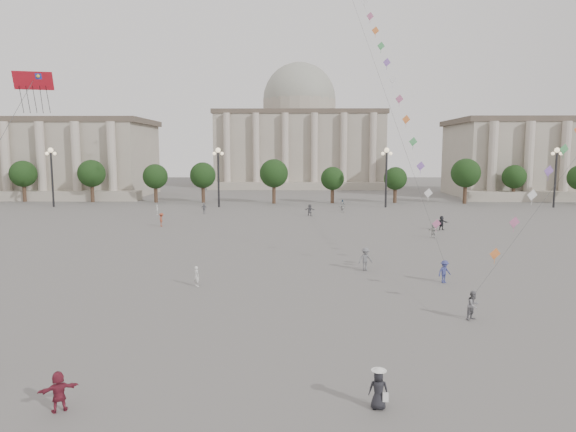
{
  "coord_description": "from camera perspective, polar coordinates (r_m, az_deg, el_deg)",
  "views": [
    {
      "loc": [
        -1.37,
        -21.77,
        9.91
      ],
      "look_at": [
        -1.8,
        12.0,
        5.67
      ],
      "focal_mm": 32.0,
      "sensor_mm": 36.0,
      "label": 1
    }
  ],
  "objects": [
    {
      "name": "ground",
      "position": [
        23.96,
        4.13,
        -17.3
      ],
      "size": [
        360.0,
        360.0,
        0.0
      ],
      "primitive_type": "plane",
      "color": "#5C5956",
      "rests_on": "ground"
    },
    {
      "name": "hall_central",
      "position": [
        151.06,
        1.26,
        8.78
      ],
      "size": [
        48.3,
        34.3,
        35.5
      ],
      "color": "gray",
      "rests_on": "ground"
    },
    {
      "name": "tree_row",
      "position": [
        99.88,
        1.52,
        4.55
      ],
      "size": [
        137.12,
        5.12,
        8.0
      ],
      "color": "#38291C",
      "rests_on": "ground"
    },
    {
      "name": "lamp_post_far_west",
      "position": [
        101.64,
        -24.79,
        5.05
      ],
      "size": [
        2.0,
        0.9,
        10.65
      ],
      "color": "#262628",
      "rests_on": "ground"
    },
    {
      "name": "lamp_post_mid_west",
      "position": [
        92.81,
        -7.75,
        5.5
      ],
      "size": [
        2.0,
        0.9,
        10.65
      ],
      "color": "#262628",
      "rests_on": "ground"
    },
    {
      "name": "lamp_post_mid_east",
      "position": [
        93.25,
        10.89,
        5.45
      ],
      "size": [
        2.0,
        0.9,
        10.65
      ],
      "color": "#262628",
      "rests_on": "ground"
    },
    {
      "name": "lamp_post_far_east",
      "position": [
        102.85,
        27.64,
        4.91
      ],
      "size": [
        2.0,
        0.9,
        10.65
      ],
      "color": "#262628",
      "rests_on": "ground"
    },
    {
      "name": "person_crowd_0",
      "position": [
        90.62,
        6.06,
        1.33
      ],
      "size": [
        0.91,
        0.94,
        1.58
      ],
      "primitive_type": "imported",
      "rotation": [
        0.0,
        0.0,
        0.83
      ],
      "color": "#345575",
      "rests_on": "ground"
    },
    {
      "name": "person_crowd_4",
      "position": [
        84.94,
        6.05,
        1.0
      ],
      "size": [
        1.52,
        1.47,
        1.73
      ],
      "primitive_type": "imported",
      "rotation": [
        0.0,
        0.0,
        3.89
      ],
      "color": "#B0B0AC",
      "rests_on": "ground"
    },
    {
      "name": "person_crowd_6",
      "position": [
        43.65,
        8.6,
        -4.75
      ],
      "size": [
        1.41,
        1.05,
        1.94
      ],
      "primitive_type": "imported",
      "rotation": [
        0.0,
        0.0,
        0.3
      ],
      "color": "slate",
      "rests_on": "ground"
    },
    {
      "name": "person_crowd_7",
      "position": [
        61.73,
        15.85,
        -1.59
      ],
      "size": [
        1.48,
        1.34,
        1.64
      ],
      "primitive_type": "imported",
      "rotation": [
        0.0,
        0.0,
        2.46
      ],
      "color": "beige",
      "rests_on": "ground"
    },
    {
      "name": "person_crowd_9",
      "position": [
        68.2,
        16.7,
        -0.74
      ],
      "size": [
        1.76,
        0.89,
        1.81
      ],
      "primitive_type": "imported",
      "rotation": [
        0.0,
        0.0,
        0.22
      ],
      "color": "black",
      "rests_on": "ground"
    },
    {
      "name": "person_crowd_10",
      "position": [
        84.02,
        -14.33,
        0.69
      ],
      "size": [
        0.46,
        0.63,
        1.58
      ],
      "primitive_type": "imported",
      "rotation": [
        0.0,
        0.0,
        1.73
      ],
      "color": "silver",
      "rests_on": "ground"
    },
    {
      "name": "person_crowd_12",
      "position": [
        79.71,
        2.43,
        0.66
      ],
      "size": [
        1.77,
        0.88,
        1.83
      ],
      "primitive_type": "imported",
      "rotation": [
        0.0,
        0.0,
        2.93
      ],
      "color": "#5F5E63",
      "rests_on": "ground"
    },
    {
      "name": "person_crowd_13",
      "position": [
        38.79,
        -10.11,
        -6.61
      ],
      "size": [
        0.63,
        0.66,
        1.52
      ],
      "primitive_type": "imported",
      "rotation": [
        0.0,
        0.0,
        2.25
      ],
      "color": "silver",
      "rests_on": "ground"
    },
    {
      "name": "person_crowd_16",
      "position": [
        83.66,
        -9.32,
        0.83
      ],
      "size": [
        1.02,
        0.48,
        1.69
      ],
      "primitive_type": "imported",
      "rotation": [
        0.0,
        0.0,
        6.21
      ],
      "color": "slate",
      "rests_on": "ground"
    },
    {
      "name": "person_crowd_17",
      "position": [
        70.48,
        -13.87,
        -0.4
      ],
      "size": [
        0.87,
        1.27,
        1.81
      ],
      "primitive_type": "imported",
      "rotation": [
        0.0,
        0.0,
        1.75
      ],
      "color": "#9F442B",
      "rests_on": "ground"
    },
    {
      "name": "tourist_2",
      "position": [
        22.53,
        -24.13,
        -17.36
      ],
      "size": [
        1.51,
        1.15,
        1.59
      ],
      "primitive_type": "imported",
      "rotation": [
        0.0,
        0.0,
        3.68
      ],
      "color": "maroon",
      "rests_on": "ground"
    },
    {
      "name": "kite_flyer_1",
      "position": [
        40.91,
        16.99,
        -5.93
      ],
      "size": [
        1.29,
        1.08,
        1.74
      ],
      "primitive_type": "imported",
      "rotation": [
        0.0,
        0.0,
        0.47
      ],
      "color": "navy",
      "rests_on": "ground"
    },
    {
      "name": "kite_flyer_2",
      "position": [
        32.7,
        19.89,
        -9.32
      ],
      "size": [
        1.08,
        1.03,
        1.75
      ],
      "primitive_type": "imported",
      "rotation": [
        0.0,
        0.0,
        0.61
      ],
      "color": "slate",
      "rests_on": "ground"
    },
    {
      "name": "hat_person",
      "position": [
        21.18,
        10.03,
        -18.34
      ],
      "size": [
        0.79,
        0.6,
        1.69
      ],
      "color": "black",
      "rests_on": "ground"
    },
    {
      "name": "dragon_kite",
      "position": [
        34.56,
        -26.5,
        12.0
      ],
      "size": [
        2.79,
        10.13,
        23.14
      ],
      "color": "#AA121F",
      "rests_on": "ground"
    }
  ]
}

